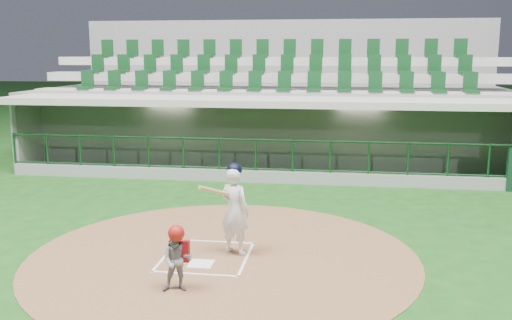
{
  "coord_description": "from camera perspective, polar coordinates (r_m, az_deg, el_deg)",
  "views": [
    {
      "loc": [
        2.36,
        -10.05,
        3.72
      ],
      "look_at": [
        0.5,
        2.6,
        1.3
      ],
      "focal_mm": 40.0,
      "sensor_mm": 36.0,
      "label": 1
    }
  ],
  "objects": [
    {
      "name": "catcher",
      "position": [
        9.13,
        -7.9,
        -9.66
      ],
      "size": [
        0.55,
        0.46,
        1.08
      ],
      "color": "gray",
      "rests_on": "dirt_circle"
    },
    {
      "name": "seating_deck",
      "position": [
        21.21,
        1.92,
        4.49
      ],
      "size": [
        17.0,
        6.72,
        5.15
      ],
      "color": "slate",
      "rests_on": "ground"
    },
    {
      "name": "batter",
      "position": [
        10.57,
        -2.17,
        -4.86
      ],
      "size": [
        0.89,
        0.95,
        1.73
      ],
      "color": "white",
      "rests_on": "dirt_circle"
    },
    {
      "name": "dugout_structure",
      "position": [
        18.22,
        1.19,
        2.01
      ],
      "size": [
        16.4,
        3.7,
        3.0
      ],
      "color": "slate",
      "rests_on": "ground"
    },
    {
      "name": "batter_box_chalk",
      "position": [
        10.69,
        -5.01,
        -9.59
      ],
      "size": [
        1.55,
        1.8,
        0.01
      ],
      "color": "white",
      "rests_on": "ground"
    },
    {
      "name": "dirt_circle",
      "position": [
        10.72,
        -3.3,
        -9.56
      ],
      "size": [
        7.2,
        7.2,
        0.01
      ],
      "primitive_type": "cylinder",
      "color": "brown",
      "rests_on": "ground"
    },
    {
      "name": "ground",
      "position": [
        10.97,
        -4.64,
        -9.13
      ],
      "size": [
        120.0,
        120.0,
        0.0
      ],
      "primitive_type": "plane",
      "color": "#144012",
      "rests_on": "ground"
    },
    {
      "name": "home_plate",
      "position": [
        10.32,
        -5.53,
        -10.31
      ],
      "size": [
        0.43,
        0.43,
        0.02
      ],
      "primitive_type": "cube",
      "color": "white",
      "rests_on": "dirt_circle"
    }
  ]
}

